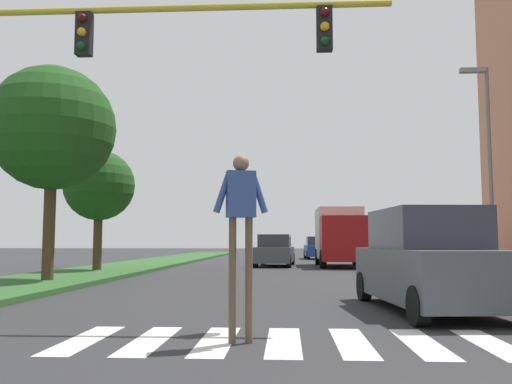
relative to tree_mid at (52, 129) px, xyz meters
name	(u,v)px	position (x,y,z in m)	size (l,w,h in m)	color
ground_plane	(286,266)	(7.30, 12.97, -4.86)	(140.00, 140.00, 0.00)	#2D2D30
crosswalk	(284,342)	(7.30, -8.99, -4.86)	(5.85, 2.20, 0.01)	silver
median_strip	(135,266)	(-0.36, 10.97, -4.78)	(3.90, 64.00, 0.15)	#2D5B28
tree_mid	(52,129)	(0.00, 0.00, 0.00)	(3.91, 3.91, 6.69)	#4C3823
tree_far	(99,186)	(-0.50, 5.73, -1.22)	(2.95, 2.95, 4.99)	#4C3823
sidewalk_right	(445,267)	(15.16, 10.97, -4.78)	(3.00, 64.00, 0.15)	#9E9991
traffic_light_gantry	(79,76)	(3.59, -6.97, -0.53)	(8.03, 0.30, 6.00)	gold
street_lamp_right	(487,150)	(14.57, 3.31, -0.26)	(1.02, 0.24, 7.50)	slate
pedestrian_performer	(241,217)	(6.74, -9.13, -3.20)	(0.75, 0.32, 2.49)	brown
suv_crossing	(429,262)	(10.11, -5.62, -3.93)	(2.33, 4.75, 1.97)	#474C51
sedan_midblock	(275,251)	(6.72, 12.59, -4.08)	(2.16, 4.66, 1.68)	#474C51
sedan_distant	(318,249)	(9.65, 24.39, -4.09)	(1.98, 4.17, 1.66)	navy
truck_box_delivery	(340,235)	(10.17, 12.57, -3.22)	(2.40, 6.20, 3.10)	maroon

